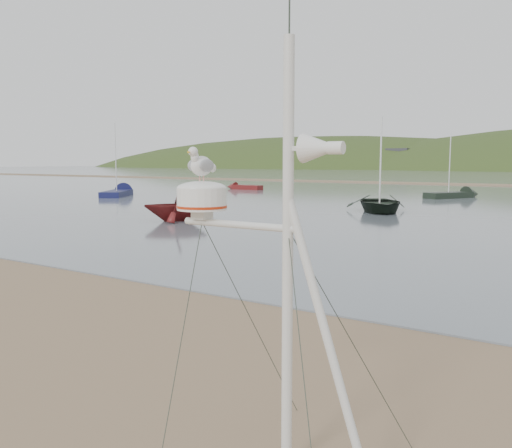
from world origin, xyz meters
The scene contains 7 objects.
ground centered at (0.00, 0.00, 0.00)m, with size 560.00×560.00×0.00m, color #7A6046.
mast_rig centered at (4.51, -1.35, 1.28)m, with size 2.34×2.50×5.28m.
boat_dark centered at (-4.84, 26.09, 2.64)m, with size 3.71×1.08×5.20m, color black.
boat_red centered at (-11.90, 15.35, 1.67)m, with size 2.81×1.71×3.25m, color #5F1615.
sailboat_blue_near centered at (-31.04, 29.18, 0.30)m, with size 5.40×6.91×7.09m.
sailboat_dark_mid centered at (-3.88, 42.80, 0.30)m, with size 4.11×5.88×5.92m.
dinghy_red_far centered at (-27.69, 43.51, 0.29)m, with size 4.64×1.26×1.12m.
Camera 1 is at (7.23, -5.87, 3.16)m, focal length 38.00 mm.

